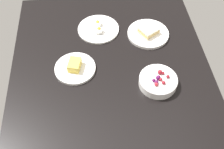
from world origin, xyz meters
The scene contains 5 objects.
dining_table centered at (0.00, 0.00, 2.00)cm, with size 126.01×96.61×4.00cm, color black.
bowl_berries centered at (-6.11, -20.59, 6.39)cm, with size 17.62×17.62×6.07cm.
plate_eggs centered at (32.96, 4.25, 4.93)cm, with size 22.40×22.40×4.49cm.
plate_cheese centered at (6.45, 17.23, 5.31)cm, with size 19.72×19.72×5.34cm.
plate_sandwich centered at (26.49, -22.00, 5.38)cm, with size 22.03×22.03×4.77cm.
Camera 1 is at (-76.38, 7.43, 105.86)cm, focal length 43.23 mm.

